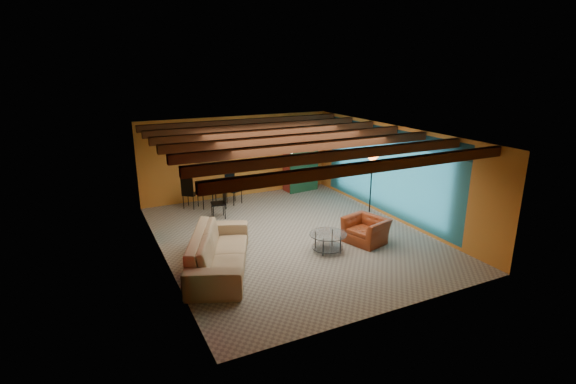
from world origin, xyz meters
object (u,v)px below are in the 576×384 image
sofa (219,251)px  armoire (300,163)px  vase (213,174)px  potted_plant (301,127)px  coffee_table (328,242)px  dining_table (214,194)px  floor_lamp (371,189)px  armchair (366,230)px

sofa → armoire: (4.45, 4.68, 0.56)m
sofa → vase: (1.06, 3.92, 0.71)m
vase → potted_plant: bearing=12.7°
coffee_table → vase: vase is taller
dining_table → vase: (0.00, 0.00, 0.62)m
dining_table → floor_lamp: size_ratio=1.00×
dining_table → vase: 0.62m
sofa → floor_lamp: floor_lamp is taller
vase → sofa: bearing=-105.2°
coffee_table → floor_lamp: floor_lamp is taller
armoire → armchair: bearing=-104.4°
sofa → armoire: bearing=-20.3°
sofa → coffee_table: bearing=-72.3°
coffee_table → vase: (-1.55, 4.17, 0.90)m
vase → coffee_table: bearing=-69.6°
armchair → coffee_table: 1.15m
armchair → floor_lamp: floor_lamp is taller
armchair → dining_table: dining_table is taller
armchair → coffee_table: armchair is taller
sofa → armoire: size_ratio=1.47×
floor_lamp → vase: (-3.60, 3.04, 0.14)m
floor_lamp → vase: size_ratio=9.40×
potted_plant → armoire: bearing=0.0°
potted_plant → vase: size_ratio=2.49×
armoire → vase: (-3.39, -0.76, 0.14)m
coffee_table → dining_table: dining_table is taller
coffee_table → dining_table: size_ratio=0.46×
coffee_table → floor_lamp: size_ratio=0.45×
sofa → vase: size_ratio=13.81×
sofa → dining_table: 4.06m
armchair → armoire: armoire is taller
dining_table → vase: bearing=0.0°
sofa → floor_lamp: (4.66, 0.88, 0.56)m
potted_plant → vase: (-3.39, -0.76, -1.10)m
armoire → floor_lamp: bearing=-93.2°
armoire → floor_lamp: 3.81m
coffee_table → potted_plant: bearing=69.6°
armchair → floor_lamp: bearing=123.3°
dining_table → potted_plant: size_ratio=3.78×
dining_table → coffee_table: bearing=-69.6°
dining_table → armoire: bearing=12.7°
armchair → vase: vase is taller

